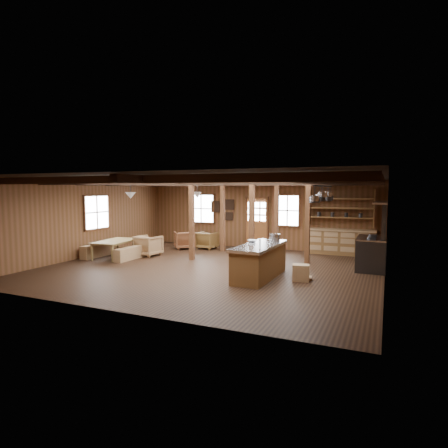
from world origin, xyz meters
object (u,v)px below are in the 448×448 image
(kitchen_island, at_px, (260,261))
(dining_table, at_px, (116,249))
(armchair_a, at_px, (184,240))
(commercial_range, at_px, (373,248))
(armchair_b, at_px, (207,240))
(armchair_c, at_px, (148,246))

(kitchen_island, distance_m, dining_table, 5.77)
(armchair_a, bearing_deg, kitchen_island, 101.54)
(commercial_range, xyz_separation_m, armchair_b, (-6.45, 1.52, -0.31))
(dining_table, height_order, armchair_c, armchair_c)
(commercial_range, bearing_deg, dining_table, -169.39)
(kitchen_island, xyz_separation_m, commercial_range, (2.85, 2.46, 0.18))
(commercial_range, relative_size, armchair_c, 2.48)
(armchair_a, xyz_separation_m, armchair_c, (-0.40, -1.98, 0.02))
(commercial_range, bearing_deg, armchair_a, 170.94)
(dining_table, height_order, armchair_a, armchair_a)
(commercial_range, height_order, armchair_a, commercial_range)
(armchair_a, bearing_deg, commercial_range, 131.57)
(dining_table, xyz_separation_m, armchair_c, (0.83, 0.78, 0.07))
(kitchen_island, relative_size, commercial_range, 1.21)
(kitchen_island, xyz_separation_m, dining_table, (-5.70, 0.86, -0.17))
(kitchen_island, distance_m, armchair_b, 5.38)
(armchair_b, height_order, armchair_c, armchair_c)
(kitchen_island, xyz_separation_m, armchair_a, (-4.47, 3.63, -0.11))
(kitchen_island, relative_size, armchair_c, 3.01)
(commercial_range, xyz_separation_m, armchair_c, (-7.72, -0.82, -0.28))
(armchair_a, bearing_deg, armchair_c, 39.20)
(kitchen_island, height_order, commercial_range, commercial_range)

